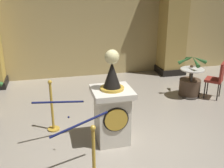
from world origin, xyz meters
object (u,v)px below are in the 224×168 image
(stanchion_near, at_px, (52,113))
(cafe_chair_red, at_px, (217,77))
(cafe_table, at_px, (191,79))
(pedestal_clock, at_px, (112,108))
(potted_palm_right, at_px, (190,84))
(stanchion_far, at_px, (94,166))

(stanchion_near, height_order, cafe_chair_red, stanchion_near)
(stanchion_near, distance_m, cafe_table, 3.64)
(stanchion_near, bearing_deg, pedestal_clock, -32.65)
(potted_palm_right, xyz_separation_m, cafe_chair_red, (0.55, -0.34, 0.27))
(stanchion_near, distance_m, potted_palm_right, 3.73)
(stanchion_far, xyz_separation_m, cafe_chair_red, (3.63, 2.49, 0.23))
(pedestal_clock, height_order, stanchion_near, pedestal_clock)
(cafe_chair_red, bearing_deg, potted_palm_right, 147.90)
(stanchion_far, height_order, cafe_table, stanchion_far)
(pedestal_clock, relative_size, stanchion_near, 1.64)
(stanchion_near, height_order, stanchion_far, stanchion_near)
(pedestal_clock, bearing_deg, potted_palm_right, 33.78)
(pedestal_clock, xyz_separation_m, stanchion_far, (-0.54, -1.14, -0.32))
(stanchion_far, height_order, potted_palm_right, potted_palm_right)
(cafe_chair_red, bearing_deg, stanchion_near, -170.71)
(stanchion_far, bearing_deg, stanchion_near, 105.66)
(stanchion_far, bearing_deg, potted_palm_right, 42.67)
(stanchion_near, distance_m, stanchion_far, 1.89)
(pedestal_clock, bearing_deg, stanchion_near, 147.35)
(pedestal_clock, relative_size, cafe_table, 2.26)
(cafe_table, height_order, cafe_chair_red, cafe_chair_red)
(pedestal_clock, bearing_deg, cafe_chair_red, 23.67)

